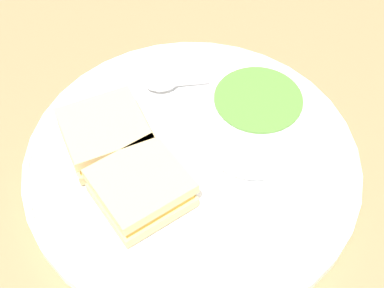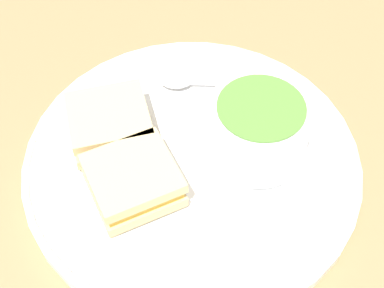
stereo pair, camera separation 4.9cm
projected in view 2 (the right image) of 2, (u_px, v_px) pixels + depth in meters
The scene contains 6 objects.
ground_plane at pixel (192, 166), 0.52m from camera, with size 2.40×2.40×0.00m, color #9E754C.
plate at pixel (192, 160), 0.51m from camera, with size 0.32×0.32×0.02m.
soup_bowl at pixel (258, 128), 0.49m from camera, with size 0.09×0.09×0.06m.
spoon at pixel (186, 81), 0.56m from camera, with size 0.12×0.05×0.01m.
sandwich_half_near at pixel (111, 121), 0.51m from camera, with size 0.10×0.10×0.03m.
sandwich_half_far at pixel (133, 180), 0.47m from camera, with size 0.10×0.10×0.03m.
Camera 2 is at (0.09, -0.29, 0.43)m, focal length 50.00 mm.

